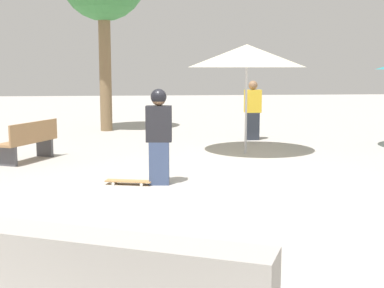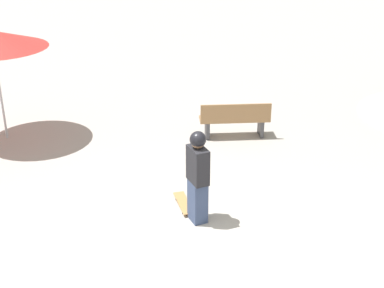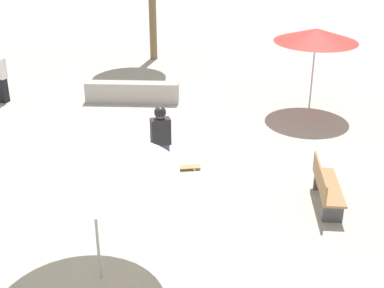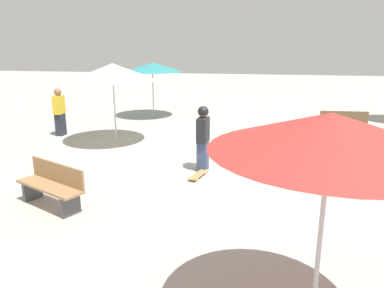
{
  "view_description": "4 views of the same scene",
  "coord_description": "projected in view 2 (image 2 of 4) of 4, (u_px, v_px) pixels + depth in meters",
  "views": [
    {
      "loc": [
        0.89,
        8.13,
        1.99
      ],
      "look_at": [
        -0.03,
        -0.68,
        0.71
      ],
      "focal_mm": 50.0,
      "sensor_mm": 36.0,
      "label": 1
    },
    {
      "loc": [
        -6.17,
        3.14,
        4.9
      ],
      "look_at": [
        0.85,
        -0.94,
        1.27
      ],
      "focal_mm": 50.0,
      "sensor_mm": 36.0,
      "label": 2
    },
    {
      "loc": [
        -2.87,
        -11.2,
        5.77
      ],
      "look_at": [
        1.06,
        -1.37,
        0.86
      ],
      "focal_mm": 50.0,
      "sensor_mm": 36.0,
      "label": 3
    },
    {
      "loc": [
        9.38,
        0.46,
        3.1
      ],
      "look_at": [
        0.65,
        -1.1,
        0.7
      ],
      "focal_mm": 35.0,
      "sensor_mm": 36.0,
      "label": 4
    }
  ],
  "objects": [
    {
      "name": "ground_plane",
      "position": [
        167.0,
        250.0,
        8.31
      ],
      "size": [
        60.0,
        60.0,
        0.0
      ],
      "primitive_type": "plane",
      "color": "#ADA8A0"
    },
    {
      "name": "skater_main",
      "position": [
        198.0,
        174.0,
        8.75
      ],
      "size": [
        0.46,
        0.29,
        1.63
      ],
      "rotation": [
        0.0,
        0.0,
        6.18
      ],
      "color": "#38476B",
      "rests_on": "ground_plane"
    },
    {
      "name": "skateboard",
      "position": [
        184.0,
        203.0,
        9.51
      ],
      "size": [
        0.82,
        0.4,
        0.07
      ],
      "rotation": [
        0.0,
        0.0,
        6.02
      ],
      "color": "#B7844C",
      "rests_on": "ground_plane"
    },
    {
      "name": "bench_far",
      "position": [
        235.0,
        120.0,
        12.21
      ],
      "size": [
        1.1,
        1.63,
        0.85
      ],
      "rotation": [
        0.0,
        0.0,
        4.26
      ],
      "color": "#47474C",
      "rests_on": "ground_plane"
    }
  ]
}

